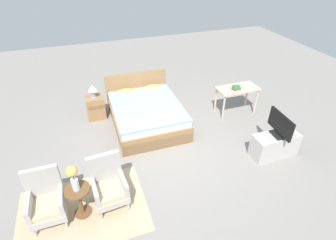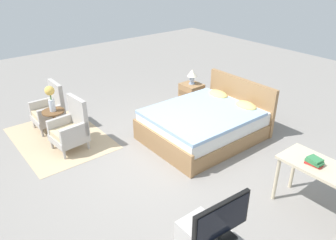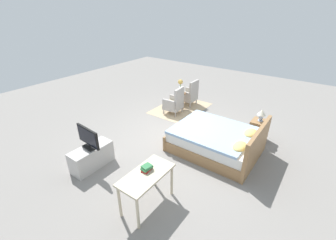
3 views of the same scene
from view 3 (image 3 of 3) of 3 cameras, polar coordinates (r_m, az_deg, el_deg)
The scene contains 13 objects.
ground_plane at distance 6.25m, azimuth 2.28°, elevation -4.82°, with size 16.00×16.00×0.00m, color gray.
floor_rug at distance 8.09m, azimuth 3.24°, elevation 3.04°, with size 2.10×1.50×0.01m.
bed at distance 5.74m, azimuth 12.30°, elevation -5.14°, with size 1.62×2.08×0.96m.
armchair_by_window_left at distance 8.31m, azimuth 5.51°, elevation 6.43°, with size 0.54×0.54×0.92m.
armchair_by_window_right at distance 7.54m, azimuth 1.68°, elevation 4.34°, with size 0.58×0.58×0.92m.
side_table at distance 7.97m, azimuth 3.06°, elevation 5.47°, with size 0.40×0.40×0.58m.
flower_vase at distance 7.80m, azimuth 3.16°, elevation 8.95°, with size 0.17×0.17×0.48m.
nightstand at distance 6.53m, azimuth 21.89°, elevation -2.48°, with size 0.44×0.41×0.58m.
table_lamp at distance 6.31m, azimuth 22.68°, elevation 1.51°, with size 0.22×0.22×0.33m.
tv_stand at distance 5.40m, azimuth -18.77°, elevation -8.88°, with size 0.96×0.40×0.51m.
tv_flatscreen at distance 5.13m, azimuth -19.63°, elevation -4.27°, with size 0.22×0.71×0.49m.
vanity_desk at distance 4.05m, azimuth -5.50°, elevation -14.61°, with size 1.04×0.52×0.72m.
book_stack at distance 4.03m, azimuth -5.40°, elevation -12.01°, with size 0.22×0.16×0.10m.
Camera 3 is at (4.43, 2.91, 3.30)m, focal length 24.00 mm.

